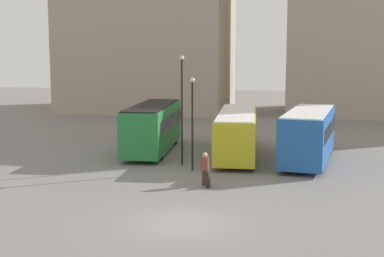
{
  "coord_description": "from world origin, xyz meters",
  "views": [
    {
      "loc": [
        4.25,
        -20.44,
        6.81
      ],
      "look_at": [
        -1.7,
        11.11,
        2.31
      ],
      "focal_mm": 50.0,
      "sensor_mm": 36.0,
      "label": 1
    }
  ],
  "objects_px": {
    "bus_0": "(153,126)",
    "bus_1": "(237,131)",
    "traveler": "(205,166)",
    "lamp_post_0": "(192,116)",
    "suitcase": "(208,182)",
    "lamp_post_1": "(182,102)",
    "bus_2": "(309,134)"
  },
  "relations": [
    {
      "from": "bus_1",
      "to": "bus_2",
      "type": "distance_m",
      "value": 4.88
    },
    {
      "from": "bus_2",
      "to": "traveler",
      "type": "xyz_separation_m",
      "value": [
        -5.44,
        -7.29,
        -0.74
      ]
    },
    {
      "from": "bus_1",
      "to": "lamp_post_1",
      "type": "relative_size",
      "value": 1.67
    },
    {
      "from": "bus_0",
      "to": "bus_1",
      "type": "distance_m",
      "value": 5.96
    },
    {
      "from": "traveler",
      "to": "lamp_post_1",
      "type": "relative_size",
      "value": 0.26
    },
    {
      "from": "traveler",
      "to": "lamp_post_1",
      "type": "distance_m",
      "value": 6.08
    },
    {
      "from": "traveler",
      "to": "suitcase",
      "type": "xyz_separation_m",
      "value": [
        0.23,
        -0.46,
        -0.76
      ]
    },
    {
      "from": "bus_2",
      "to": "traveler",
      "type": "relative_size",
      "value": 5.38
    },
    {
      "from": "bus_1",
      "to": "bus_2",
      "type": "bearing_deg",
      "value": -110.36
    },
    {
      "from": "traveler",
      "to": "suitcase",
      "type": "distance_m",
      "value": 0.92
    },
    {
      "from": "bus_0",
      "to": "bus_1",
      "type": "relative_size",
      "value": 0.88
    },
    {
      "from": "bus_2",
      "to": "lamp_post_0",
      "type": "relative_size",
      "value": 1.72
    },
    {
      "from": "suitcase",
      "to": "lamp_post_1",
      "type": "distance_m",
      "value": 6.91
    },
    {
      "from": "bus_0",
      "to": "bus_2",
      "type": "distance_m",
      "value": 10.77
    },
    {
      "from": "bus_0",
      "to": "suitcase",
      "type": "relative_size",
      "value": 12.77
    },
    {
      "from": "bus_1",
      "to": "lamp_post_0",
      "type": "relative_size",
      "value": 2.06
    },
    {
      "from": "bus_0",
      "to": "traveler",
      "type": "xyz_separation_m",
      "value": [
        5.18,
        -9.06,
        -0.75
      ]
    },
    {
      "from": "bus_0",
      "to": "lamp_post_0",
      "type": "bearing_deg",
      "value": -149.73
    },
    {
      "from": "traveler",
      "to": "lamp_post_0",
      "type": "relative_size",
      "value": 0.32
    },
    {
      "from": "bus_0",
      "to": "lamp_post_0",
      "type": "xyz_separation_m",
      "value": [
        3.89,
        -5.75,
        1.44
      ]
    },
    {
      "from": "bus_1",
      "to": "bus_2",
      "type": "xyz_separation_m",
      "value": [
        4.67,
        -1.39,
        0.15
      ]
    },
    {
      "from": "bus_0",
      "to": "lamp_post_0",
      "type": "height_order",
      "value": "lamp_post_0"
    },
    {
      "from": "traveler",
      "to": "bus_0",
      "type": "bearing_deg",
      "value": 31.89
    },
    {
      "from": "traveler",
      "to": "lamp_post_1",
      "type": "bearing_deg",
      "value": 26.7
    },
    {
      "from": "bus_2",
      "to": "lamp_post_0",
      "type": "bearing_deg",
      "value": 128.53
    },
    {
      "from": "traveler",
      "to": "lamp_post_0",
      "type": "distance_m",
      "value": 4.17
    },
    {
      "from": "bus_1",
      "to": "suitcase",
      "type": "height_order",
      "value": "bus_1"
    },
    {
      "from": "bus_2",
      "to": "lamp_post_1",
      "type": "bearing_deg",
      "value": 115.26
    },
    {
      "from": "bus_1",
      "to": "suitcase",
      "type": "bearing_deg",
      "value": 172.82
    },
    {
      "from": "bus_0",
      "to": "traveler",
      "type": "bearing_deg",
      "value": -154.04
    },
    {
      "from": "traveler",
      "to": "lamp_post_0",
      "type": "bearing_deg",
      "value": 23.42
    },
    {
      "from": "bus_1",
      "to": "lamp_post_1",
      "type": "distance_m",
      "value": 5.33
    }
  ]
}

